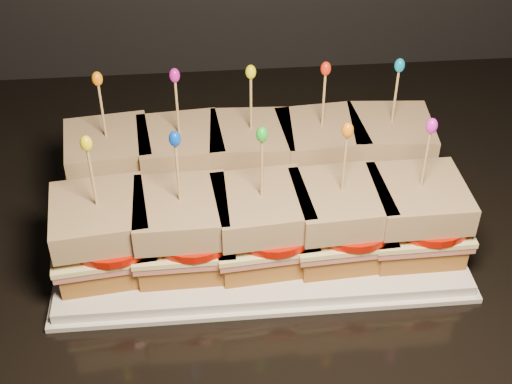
{
  "coord_description": "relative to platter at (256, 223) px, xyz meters",
  "views": [
    {
      "loc": [
        0.67,
        0.96,
        1.43
      ],
      "look_at": [
        0.73,
        1.6,
        0.93
      ],
      "focal_mm": 50.0,
      "sensor_mm": 36.0,
      "label": 1
    }
  ],
  "objects": [
    {
      "name": "sandwich_1_bread_top",
      "position": [
        -0.08,
        0.06,
        0.07
      ],
      "size": [
        0.1,
        0.1,
        0.03
      ],
      "primitive_type": "cube",
      "rotation": [
        0.0,
        0.0,
        0.08
      ],
      "color": "#5C3010",
      "rests_on": "sandwich_1_tomato"
    },
    {
      "name": "sandwich_2_cheese",
      "position": [
        0.0,
        0.06,
        0.05
      ],
      "size": [
        0.11,
        0.11,
        0.01
      ],
      "primitive_type": "cube",
      "rotation": [
        0.0,
        0.0,
        -0.05
      ],
      "color": "#FFF6A2",
      "rests_on": "sandwich_2_ham"
    },
    {
      "name": "sandwich_1_pick",
      "position": [
        -0.08,
        0.06,
        0.12
      ],
      "size": [
        0.0,
        0.0,
        0.09
      ],
      "primitive_type": "cylinder",
      "color": "tan",
      "rests_on": "sandwich_1_bread_top"
    },
    {
      "name": "sandwich_8_frill",
      "position": [
        0.08,
        -0.06,
        0.17
      ],
      "size": [
        0.01,
        0.01,
        0.02
      ],
      "primitive_type": "ellipsoid",
      "color": "orange",
      "rests_on": "sandwich_8_pick"
    },
    {
      "name": "sandwich_3_bread_top",
      "position": [
        0.08,
        0.06,
        0.07
      ],
      "size": [
        0.1,
        0.1,
        0.03
      ],
      "primitive_type": "cube",
      "rotation": [
        0.0,
        0.0,
        0.08
      ],
      "color": "#5C3010",
      "rests_on": "sandwich_3_tomato"
    },
    {
      "name": "platter_rim",
      "position": [
        0.0,
        0.0,
        -0.01
      ],
      "size": [
        0.45,
        0.29,
        0.01
      ],
      "primitive_type": "cube",
      "color": "white",
      "rests_on": "granite_slab"
    },
    {
      "name": "sandwich_3_tomato",
      "position": [
        0.1,
        0.06,
        0.05
      ],
      "size": [
        0.09,
        0.09,
        0.01
      ],
      "primitive_type": "cylinder",
      "color": "#B41103",
      "rests_on": "sandwich_3_cheese"
    },
    {
      "name": "sandwich_4_bread_top",
      "position": [
        0.17,
        0.06,
        0.07
      ],
      "size": [
        0.1,
        0.1,
        0.03
      ],
      "primitive_type": "cube",
      "rotation": [
        0.0,
        0.0,
        -0.08
      ],
      "color": "#5C3010",
      "rests_on": "sandwich_4_tomato"
    },
    {
      "name": "sandwich_9_cheese",
      "position": [
        0.17,
        -0.06,
        0.05
      ],
      "size": [
        0.11,
        0.1,
        0.01
      ],
      "primitive_type": "cube",
      "rotation": [
        0.0,
        0.0,
        0.01
      ],
      "color": "#FFF6A2",
      "rests_on": "sandwich_9_ham"
    },
    {
      "name": "sandwich_2_ham",
      "position": [
        0.0,
        0.06,
        0.04
      ],
      "size": [
        0.11,
        0.11,
        0.01
      ],
      "primitive_type": "cube",
      "rotation": [
        0.0,
        0.0,
        -0.05
      ],
      "color": "#B35D56",
      "rests_on": "sandwich_2_bread_bot"
    },
    {
      "name": "sandwich_6_bread_bot",
      "position": [
        -0.08,
        -0.06,
        0.02
      ],
      "size": [
        0.1,
        0.1,
        0.03
      ],
      "primitive_type": "cube",
      "rotation": [
        0.0,
        0.0,
        0.02
      ],
      "color": "brown",
      "rests_on": "platter"
    },
    {
      "name": "sandwich_6_tomato",
      "position": [
        -0.07,
        -0.07,
        0.05
      ],
      "size": [
        0.09,
        0.09,
        0.01
      ],
      "primitive_type": "cylinder",
      "color": "#B41103",
      "rests_on": "sandwich_6_cheese"
    },
    {
      "name": "sandwich_4_tomato",
      "position": [
        0.18,
        0.06,
        0.05
      ],
      "size": [
        0.09,
        0.09,
        0.01
      ],
      "primitive_type": "cylinder",
      "color": "#B41103",
      "rests_on": "sandwich_4_cheese"
    },
    {
      "name": "granite_slab",
      "position": [
        -0.28,
        0.08,
        -0.03
      ],
      "size": [
        2.35,
        0.65,
        0.03
      ],
      "primitive_type": "cube",
      "color": "black",
      "rests_on": "cabinet"
    },
    {
      "name": "sandwich_2_tomato",
      "position": [
        0.01,
        0.06,
        0.05
      ],
      "size": [
        0.09,
        0.09,
        0.01
      ],
      "primitive_type": "cylinder",
      "color": "#B41103",
      "rests_on": "sandwich_2_cheese"
    },
    {
      "name": "sandwich_5_tomato",
      "position": [
        -0.16,
        -0.07,
        0.05
      ],
      "size": [
        0.09,
        0.09,
        0.01
      ],
      "primitive_type": "cylinder",
      "color": "#B41103",
      "rests_on": "sandwich_5_cheese"
    },
    {
      "name": "sandwich_0_tomato",
      "position": [
        -0.16,
        0.06,
        0.05
      ],
      "size": [
        0.09,
        0.09,
        0.01
      ],
      "primitive_type": "cylinder",
      "color": "#B41103",
      "rests_on": "sandwich_0_cheese"
    },
    {
      "name": "sandwich_7_cheese",
      "position": [
        0.0,
        -0.06,
        0.05
      ],
      "size": [
        0.12,
        0.11,
        0.01
      ],
      "primitive_type": "cube",
      "rotation": [
        0.0,
        0.0,
        0.09
      ],
      "color": "#FFF6A2",
      "rests_on": "sandwich_7_ham"
    },
    {
      "name": "sandwich_5_cheese",
      "position": [
        -0.17,
        -0.06,
        0.05
      ],
      "size": [
        0.12,
        0.11,
        0.01
      ],
      "primitive_type": "cube",
      "rotation": [
        0.0,
        0.0,
        0.12
      ],
      "color": "#FFF6A2",
      "rests_on": "sandwich_5_ham"
    },
    {
      "name": "sandwich_7_pick",
      "position": [
        0.0,
        -0.06,
        0.12
      ],
      "size": [
        0.0,
        0.0,
        0.09
      ],
      "primitive_type": "cylinder",
      "color": "tan",
      "rests_on": "sandwich_7_bread_top"
    },
    {
      "name": "sandwich_7_bread_bot",
      "position": [
        0.0,
        -0.06,
        0.02
      ],
      "size": [
        0.1,
        0.1,
        0.03
      ],
      "primitive_type": "cube",
      "rotation": [
        0.0,
        0.0,
        0.09
      ],
      "color": "brown",
      "rests_on": "platter"
    },
    {
      "name": "sandwich_2_pick",
      "position": [
        0.0,
        0.06,
        0.12
      ],
      "size": [
        0.0,
        0.0,
        0.09
      ],
      "primitive_type": "cylinder",
      "color": "tan",
      "rests_on": "sandwich_2_bread_top"
    },
    {
      "name": "sandwich_8_bread_top",
      "position": [
        0.08,
        -0.06,
        0.07
      ],
      "size": [
        0.1,
        0.1,
        0.03
      ],
      "primitive_type": "cube",
      "rotation": [
        0.0,
        0.0,
        0.06
      ],
      "color": "#5C3010",
      "rests_on": "sandwich_8_tomato"
    },
    {
      "name": "sandwich_2_bread_top",
      "position": [
        0.0,
        0.06,
        0.07
      ],
      "size": [
        0.1,
        0.1,
        0.03
      ],
      "primitive_type": "cube",
      "rotation": [
        0.0,
        0.0,
        -0.05
      ],
      "color": "#5C3010",
      "rests_on": "sandwich_2_tomato"
    },
    {
      "name": "sandwich_9_ham",
      "position": [
        0.17,
        -0.06,
        0.04
      ],
      "size": [
        0.11,
        0.1,
        0.01
      ],
      "primitive_type": "cube",
      "rotation": [
        0.0,
        0.0,
        0.01
      ],
      "color": "#B35D56",
      "rests_on": "sandwich_9_bread_bot"
    },
    {
      "name": "sandwich_6_ham",
      "position": [
        -0.08,
        -0.06,
        0.04
      ],
      "size": [
        0.11,
        0.1,
        0.01
      ],
      "primitive_type": "cube",
      "rotation": [
        0.0,
        0.0,
        0.02
      ],
      "color": "#B35D56",
      "rests_on": "sandwich_6_bread_bot"
    },
    {
      "name": "sandwich_3_pick",
      "position": [
        0.08,
        0.06,
        0.12
      ],
      "size": [
        0.0,
        0.0,
        0.09
      ],
      "primitive_type": "cylinder",
      "color": "tan",
      "rests_on": "sandwich_3_bread_top"
    },
    {
      "name": "sandwich_3_frill",
      "position": [
        0.08,
        0.06,
        0.17
      ],
      "size": [
        0.01,
        0.01,
        0.02
      ],
      "primitive_type": "ellipsoid",
      "color": "red",
      "rests_on": "sandwich_3_pick"
    },
    {
      "name": "sandwich_0_cheese",
      "position": [
        -0.17,
        0.06,
        0.05
      ],
      "size": [
        0.12,
        0.11,
        0.01
      ],
      "primitive_type": "cube",
      "rotation": [
        0.0,
        0.0,
        0.12
      ],
      "color": "#FFF6A2",
      "rests_on": "sandwich_0_ham"
    },
    {
      "name": "sandwich_5_bread_top",
      "position": [
        -0.17,
        -0.06,
        0.07
      ],
      "size": [
        0.11,
        0.11,
        0.03
      ],
      "primitive_type": "cube",
      "rotation": [
        0.0,
        0.0,
        0.12
      ],
      "color": "#5C3010",
      "rests_on": "sandwich_5_tomato"
    },
    {
      "name": "platter",
      "position": [
        0.0,
        0.0,
        0.0
      ],
      "size": [
        0.44,
        0.27,
        0.02
      ],
      "primitive_type": "cube",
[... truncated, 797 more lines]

